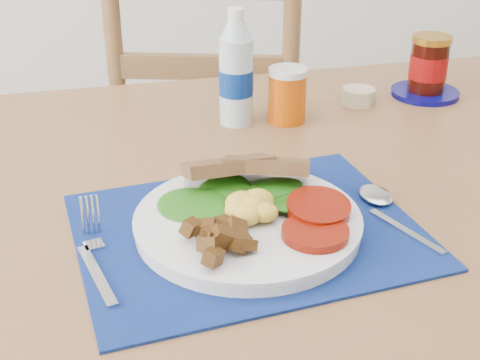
# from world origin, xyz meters

# --- Properties ---
(table) EXTENTS (1.40, 0.90, 0.75)m
(table) POSITION_xyz_m (0.00, 0.20, 0.67)
(table) COLOR brown
(table) RESTS_ON ground
(chair_far) EXTENTS (0.54, 0.53, 1.18)m
(chair_far) POSITION_xyz_m (-0.08, 0.84, 0.59)
(chair_far) COLOR brown
(chair_far) RESTS_ON ground
(placemat) EXTENTS (0.45, 0.37, 0.00)m
(placemat) POSITION_xyz_m (-0.19, 0.05, 0.75)
(placemat) COLOR black
(placemat) RESTS_ON table
(breakfast_plate) EXTENTS (0.28, 0.28, 0.07)m
(breakfast_plate) POSITION_xyz_m (-0.19, 0.05, 0.77)
(breakfast_plate) COLOR silver
(breakfast_plate) RESTS_ON placemat
(fork) EXTENTS (0.04, 0.18, 0.00)m
(fork) POSITION_xyz_m (-0.38, 0.04, 0.76)
(fork) COLOR #B2B5BA
(fork) RESTS_ON placemat
(spoon) EXTENTS (0.05, 0.18, 0.01)m
(spoon) POSITION_xyz_m (0.00, 0.06, 0.76)
(spoon) COLOR #B2B5BA
(spoon) RESTS_ON placemat
(water_bottle) EXTENTS (0.06, 0.06, 0.20)m
(water_bottle) POSITION_xyz_m (-0.12, 0.41, 0.84)
(water_bottle) COLOR #ADBFCC
(water_bottle) RESTS_ON table
(juice_glass) EXTENTS (0.06, 0.06, 0.09)m
(juice_glass) POSITION_xyz_m (-0.03, 0.39, 0.80)
(juice_glass) COLOR #B94504
(juice_glass) RESTS_ON table
(ramekin) EXTENTS (0.06, 0.06, 0.03)m
(ramekin) POSITION_xyz_m (0.12, 0.44, 0.76)
(ramekin) COLOR tan
(ramekin) RESTS_ON table
(jam_on_saucer) EXTENTS (0.13, 0.13, 0.12)m
(jam_on_saucer) POSITION_xyz_m (0.27, 0.45, 0.80)
(jam_on_saucer) COLOR #060558
(jam_on_saucer) RESTS_ON table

